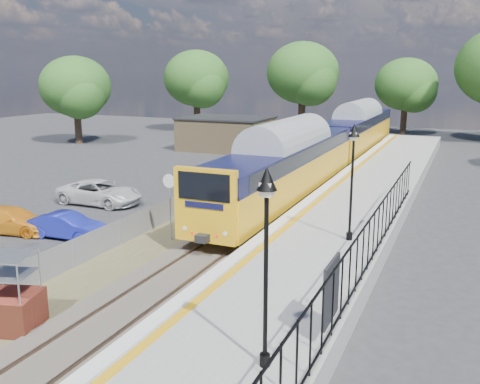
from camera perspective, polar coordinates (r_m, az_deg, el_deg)
The scene contains 16 objects.
ground at distance 18.62m, azimuth -9.16°, elevation -10.94°, with size 120.00×120.00×0.00m, color #2D2D30.
track_bed at distance 26.92m, azimuth 1.02°, elevation -3.03°, with size 5.90×80.00×0.29m.
platform at distance 23.92m, azimuth 9.92°, elevation -4.38°, with size 5.00×70.00×0.90m, color gray.
platform_edge at distance 24.32m, azimuth 5.23°, elevation -2.83°, with size 0.90×70.00×0.01m.
victorian_lamp_south at distance 11.42m, azimuth 2.83°, elevation -3.24°, with size 0.44×0.44×4.60m.
victorian_lamp_north at distance 20.93m, azimuth 11.97°, elevation 3.89°, with size 0.44×0.44×4.60m.
palisade_fence at distance 17.68m, azimuth 13.11°, elevation -6.04°, with size 0.12×26.00×2.00m.
wire_fence at distance 30.35m, azimuth -3.83°, elevation -0.23°, with size 0.06×52.00×1.20m.
outbuilding at distance 50.15m, azimuth -0.70°, elevation 6.07°, with size 10.80×10.10×3.12m.
tree_line at distance 56.85m, azimuth 15.59°, elevation 11.55°, with size 56.80×43.80×11.88m.
train at distance 40.02m, azimuth 9.66°, elevation 5.34°, with size 2.82×40.83×3.51m.
brick_plinth at distance 17.12m, azimuth -23.20°, elevation -9.98°, with size 1.79×1.79×2.33m.
speed_sign at distance 23.55m, azimuth -7.53°, elevation -0.35°, with size 0.62×0.12×3.07m.
car_blue at distance 25.49m, azimuth -17.93°, elevation -3.43°, with size 1.24×3.54×1.17m, color #1B23A3.
car_yellow at distance 27.28m, azimuth -23.18°, elevation -2.77°, with size 1.68×4.13×1.20m, color orange.
car_white at distance 31.35m, azimuth -14.73°, elevation -0.04°, with size 2.28×4.94×1.37m, color silver.
Camera 1 is at (9.31, -14.29, 7.47)m, focal length 40.00 mm.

